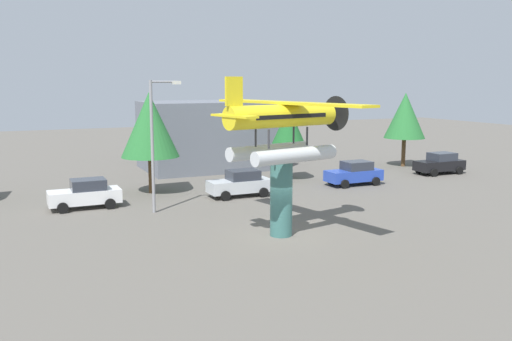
% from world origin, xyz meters
% --- Properties ---
extents(ground_plane, '(140.00, 140.00, 0.00)m').
position_xyz_m(ground_plane, '(0.00, 0.00, 0.00)').
color(ground_plane, '#605B54').
extents(display_pedestal, '(1.10, 1.10, 3.77)m').
position_xyz_m(display_pedestal, '(0.00, 0.00, 1.88)').
color(display_pedestal, '#386B66').
rests_on(display_pedestal, ground).
extents(floatplane_monument, '(7.16, 10.38, 4.00)m').
position_xyz_m(floatplane_monument, '(0.13, 0.03, 5.44)').
color(floatplane_monument, silver).
rests_on(floatplane_monument, display_pedestal).
extents(car_near_white, '(4.20, 2.02, 1.76)m').
position_xyz_m(car_near_white, '(-8.00, 10.24, 0.88)').
color(car_near_white, white).
rests_on(car_near_white, ground).
extents(car_mid_silver, '(4.20, 2.02, 1.76)m').
position_xyz_m(car_mid_silver, '(1.85, 9.58, 0.88)').
color(car_mid_silver, silver).
rests_on(car_mid_silver, ground).
extents(car_far_blue, '(4.20, 2.02, 1.76)m').
position_xyz_m(car_far_blue, '(11.12, 9.90, 0.88)').
color(car_far_blue, '#2847B7').
rests_on(car_far_blue, ground).
extents(car_distant_black, '(4.20, 2.02, 1.76)m').
position_xyz_m(car_distant_black, '(20.45, 11.15, 0.88)').
color(car_distant_black, black).
rests_on(car_distant_black, ground).
extents(streetlight_primary, '(1.84, 0.28, 7.64)m').
position_xyz_m(streetlight_primary, '(-4.33, 7.39, 4.45)').
color(streetlight_primary, gray).
rests_on(streetlight_primary, ground).
extents(storefront_building, '(10.99, 7.62, 5.87)m').
position_xyz_m(storefront_building, '(3.99, 22.00, 2.94)').
color(storefront_building, slate).
rests_on(storefront_building, ground).
extents(tree_east, '(3.92, 3.92, 6.86)m').
position_xyz_m(tree_east, '(-3.27, 13.15, 4.67)').
color(tree_east, brown).
rests_on(tree_east, ground).
extents(tree_center_back, '(3.08, 3.08, 5.68)m').
position_xyz_m(tree_center_back, '(7.82, 14.11, 3.95)').
color(tree_center_back, brown).
rests_on(tree_center_back, ground).
extents(tree_far_east, '(3.64, 3.64, 6.61)m').
position_xyz_m(tree_far_east, '(20.40, 15.74, 4.57)').
color(tree_far_east, brown).
rests_on(tree_far_east, ground).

